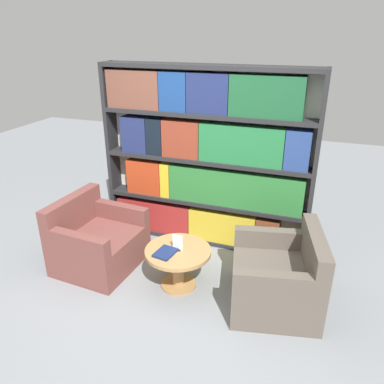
# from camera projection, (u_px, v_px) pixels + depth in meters

# --- Properties ---
(ground_plane) EXTENTS (14.00, 14.00, 0.00)m
(ground_plane) POSITION_uv_depth(u_px,v_px,m) (164.00, 302.00, 3.89)
(ground_plane) COLOR gray
(bookshelf) EXTENTS (2.64, 0.30, 2.25)m
(bookshelf) POSITION_uv_depth(u_px,v_px,m) (205.00, 160.00, 4.63)
(bookshelf) COLOR silver
(bookshelf) RESTS_ON ground_plane
(armchair_left) EXTENTS (0.91, 0.98, 0.83)m
(armchair_left) POSITION_uv_depth(u_px,v_px,m) (97.00, 243.00, 4.42)
(armchair_left) COLOR brown
(armchair_left) RESTS_ON ground_plane
(armchair_right) EXTENTS (1.02, 1.08, 0.83)m
(armchair_right) POSITION_uv_depth(u_px,v_px,m) (278.00, 279.00, 3.78)
(armchair_right) COLOR brown
(armchair_right) RESTS_ON ground_plane
(coffee_table) EXTENTS (0.71, 0.71, 0.46)m
(coffee_table) POSITION_uv_depth(u_px,v_px,m) (178.00, 260.00, 4.02)
(coffee_table) COLOR #AD7F4C
(coffee_table) RESTS_ON ground_plane
(table_sign) EXTENTS (0.11, 0.06, 0.18)m
(table_sign) POSITION_uv_depth(u_px,v_px,m) (178.00, 243.00, 3.94)
(table_sign) COLOR black
(table_sign) RESTS_ON coffee_table
(stray_book) EXTENTS (0.22, 0.27, 0.03)m
(stray_book) POSITION_uv_depth(u_px,v_px,m) (165.00, 253.00, 3.89)
(stray_book) COLOR navy
(stray_book) RESTS_ON coffee_table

